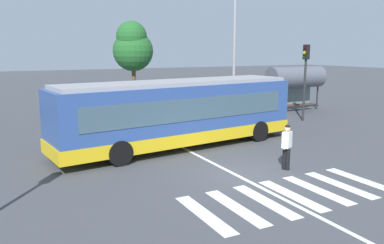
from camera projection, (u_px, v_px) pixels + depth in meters
The scene contains 14 objects.
ground_plane at pixel (244, 174), 13.92m from camera, with size 160.00×160.00×0.00m, color #424449.
city_transit_bus at pixel (179, 113), 17.53m from camera, with size 11.89×3.97×3.06m.
pedestrian_crossing_street at pixel (287, 144), 14.29m from camera, with size 0.52×0.42×1.72m.
parked_car_silver at pixel (67, 108), 24.82m from camera, with size 2.24×4.65×1.35m.
parked_car_charcoal at pixel (109, 106), 25.66m from camera, with size 2.00×4.57×1.35m.
parked_car_white at pixel (150, 103), 27.14m from camera, with size 2.14×4.62×1.35m.
parked_car_champagne at pixel (184, 101), 28.23m from camera, with size 2.05×4.59×1.35m.
parked_car_blue at pixel (213, 99), 29.36m from camera, with size 2.17×4.63×1.35m.
traffic_light_far_corner at pixel (305, 70), 23.90m from camera, with size 0.33×0.32×4.74m.
bus_stop_shelter at pixel (296, 78), 27.91m from camera, with size 4.52×1.54×3.25m.
twin_arm_street_lamp at pixel (235, 35), 25.12m from camera, with size 4.44×0.32×8.65m.
background_tree_right at pixel (133, 47), 33.53m from camera, with size 3.51×3.51×6.88m.
crosswalk_painted_stripes at pixel (292, 195), 11.90m from camera, with size 6.63×2.83×0.01m.
lane_center_line at pixel (209, 161), 15.54m from camera, with size 0.16×24.00×0.01m, color silver.
Camera 1 is at (-7.75, -11.02, 4.40)m, focal length 36.17 mm.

